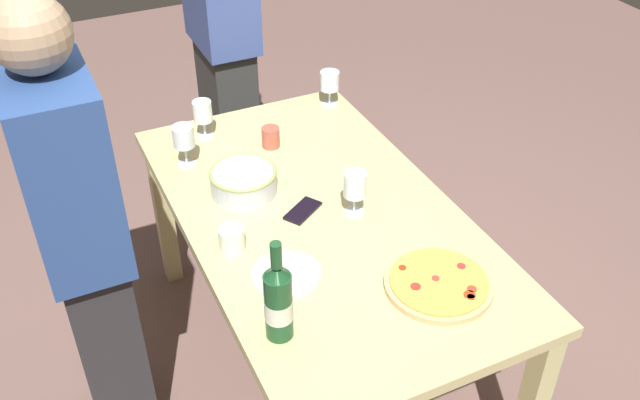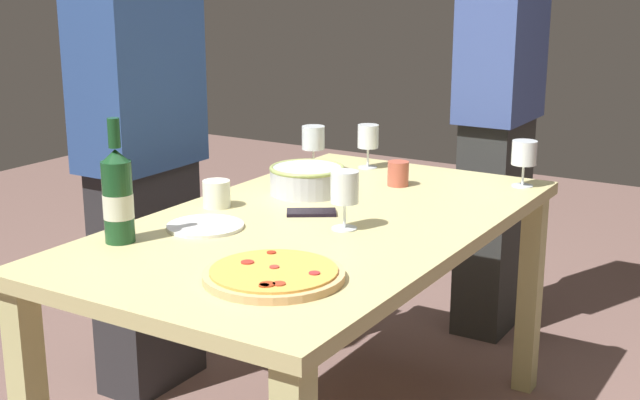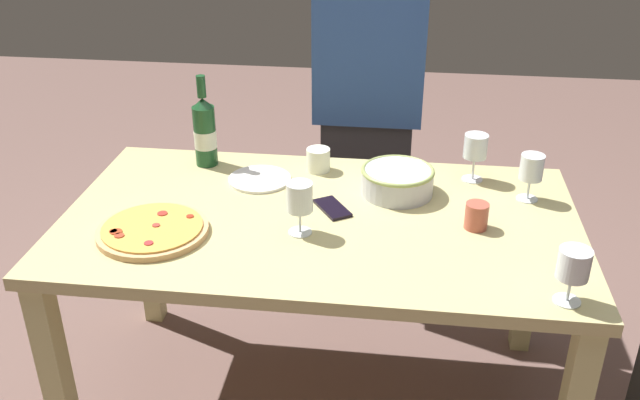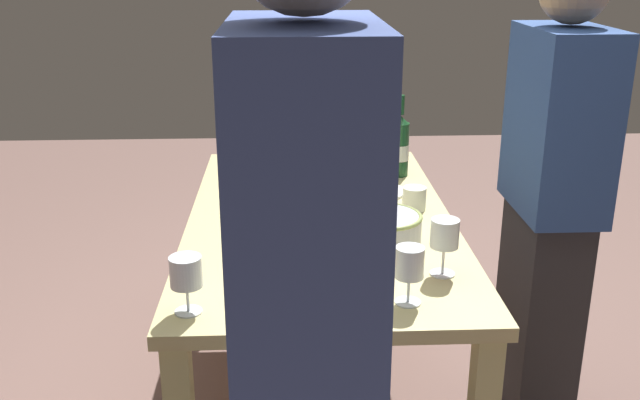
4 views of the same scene
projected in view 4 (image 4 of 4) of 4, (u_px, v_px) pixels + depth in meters
ground_plane at (320, 400)px, 2.73m from camera, size 8.00×8.00×0.00m
dining_table at (320, 240)px, 2.51m from camera, size 1.60×0.90×0.75m
pizza at (273, 172)px, 2.92m from camera, size 0.33×0.33×0.03m
serving_bowl at (384, 226)px, 2.26m from camera, size 0.24×0.24×0.09m
wine_bottle at (399, 145)px, 2.88m from camera, size 0.08×0.08×0.33m
wine_glass_near_pizza at (288, 182)px, 2.48m from camera, size 0.08×0.08×0.16m
wine_glass_by_bottle at (445, 236)px, 2.00m from camera, size 0.08×0.08×0.17m
wine_glass_far_left at (186, 273)px, 1.79m from camera, size 0.08×0.08×0.15m
wine_glass_far_right at (409, 266)px, 1.84m from camera, size 0.08×0.08×0.16m
cup_amber at (324, 262)px, 2.02m from camera, size 0.07×0.07×0.08m
cup_ceramic at (414, 198)px, 2.53m from camera, size 0.08×0.08×0.08m
side_plate at (377, 191)px, 2.71m from camera, size 0.21×0.21×0.01m
cell_phone at (335, 217)px, 2.45m from camera, size 0.14×0.16×0.01m
person_host at (550, 204)px, 2.40m from camera, size 0.42×0.24×1.62m
person_guest_left at (307, 374)px, 1.28m from camera, size 0.40×0.24×1.76m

